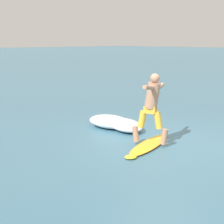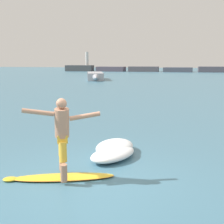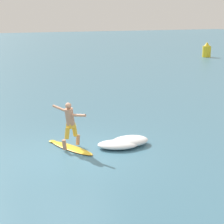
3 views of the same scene
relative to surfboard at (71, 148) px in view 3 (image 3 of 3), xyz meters
The scene contains 6 objects.
ground_plane 0.48m from the surfboard, ahead, with size 200.00×200.00×0.00m, color teal.
surfboard is the anchor object (origin of this frame).
surfer 0.95m from the surfboard, 22.27° to the right, with size 1.39×0.83×1.58m.
channel_marker_buoy 32.82m from the surfboard, 130.27° to the left, with size 0.95×0.95×1.67m.
wave_foam_at_tail 1.62m from the surfboard, 63.14° to the left, with size 1.28×1.60×0.27m.
wave_foam_at_nose 2.08m from the surfboard, 71.52° to the left, with size 1.01×1.43×0.32m.
Camera 3 is at (10.91, -4.39, 4.38)m, focal length 60.00 mm.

